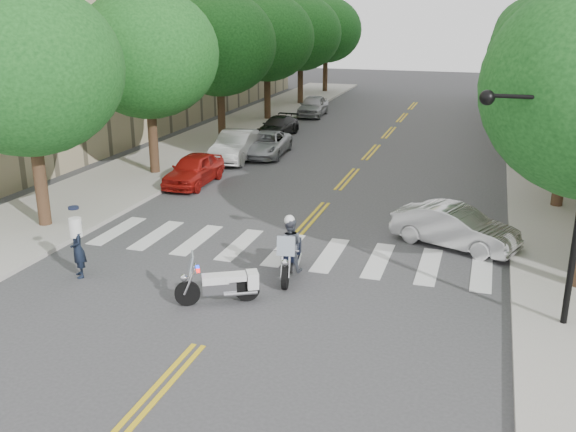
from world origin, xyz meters
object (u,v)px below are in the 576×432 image
at_px(motorcycle_police, 290,249).
at_px(convertible, 455,227).
at_px(motorcycle_parked, 225,285).
at_px(officer_standing, 78,249).

relative_size(motorcycle_police, convertible, 0.56).
xyz_separation_m(motorcycle_parked, convertible, (5.54, 6.16, 0.17)).
bearing_deg(officer_standing, convertible, 76.64).
bearing_deg(convertible, officer_standing, 140.79).
bearing_deg(motorcycle_police, motorcycle_parked, 53.66).
xyz_separation_m(motorcycle_police, motorcycle_parked, (-1.11, -2.22, -0.33)).
xyz_separation_m(officer_standing, convertible, (10.27, 5.86, -0.19)).
relative_size(officer_standing, convertible, 0.42).
relative_size(motorcycle_parked, officer_standing, 1.21).
distance_m(motorcycle_parked, convertible, 8.29).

